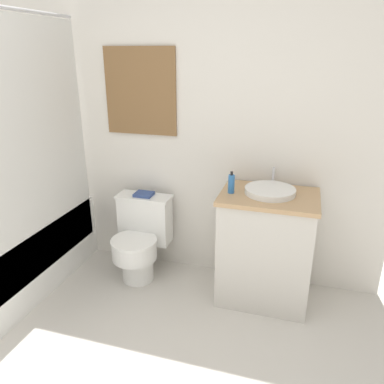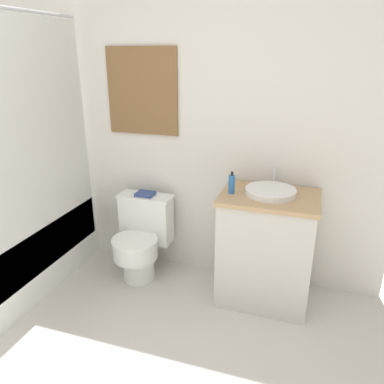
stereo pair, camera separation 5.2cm
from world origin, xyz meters
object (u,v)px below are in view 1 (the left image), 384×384
at_px(soap_bottle, 231,184).
at_px(sink, 270,191).
at_px(book_on_tank, 144,194).
at_px(toilet, 140,238).

bearing_deg(soap_bottle, sink, 13.38).
distance_m(sink, book_on_tank, 1.01).
bearing_deg(sink, soap_bottle, -166.62).
distance_m(sink, soap_bottle, 0.27).
xyz_separation_m(sink, soap_bottle, (-0.26, -0.06, 0.05)).
xyz_separation_m(toilet, book_on_tank, (-0.00, 0.11, 0.34)).
relative_size(toilet, soap_bottle, 4.28).
bearing_deg(toilet, soap_bottle, -4.28).
relative_size(soap_bottle, book_on_tank, 1.08).
distance_m(soap_bottle, book_on_tank, 0.78).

